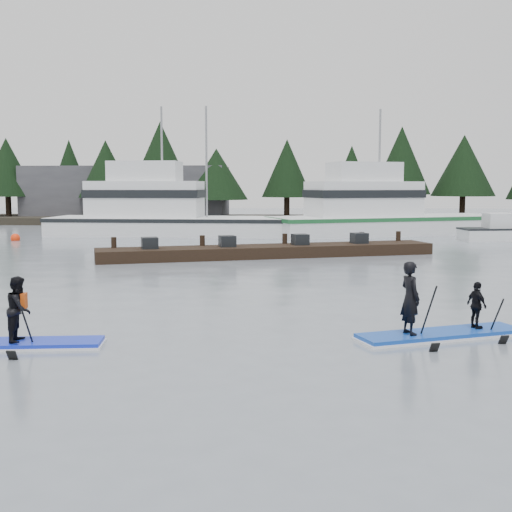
# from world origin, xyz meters

# --- Properties ---
(ground) EXTENTS (160.00, 160.00, 0.00)m
(ground) POSITION_xyz_m (0.00, 0.00, 0.00)
(ground) COLOR slate
(ground) RESTS_ON ground
(far_shore) EXTENTS (70.00, 8.00, 0.60)m
(far_shore) POSITION_xyz_m (0.00, 42.00, 0.30)
(far_shore) COLOR #2D281E
(far_shore) RESTS_ON ground
(treeline) EXTENTS (60.00, 4.00, 8.00)m
(treeline) POSITION_xyz_m (0.00, 42.00, 0.00)
(treeline) COLOR black
(treeline) RESTS_ON ground
(waterfront_building) EXTENTS (18.00, 6.00, 5.00)m
(waterfront_building) POSITION_xyz_m (-14.00, 44.00, 2.50)
(waterfront_building) COLOR #4C4C51
(waterfront_building) RESTS_ON ground
(fishing_boat_large) EXTENTS (16.52, 5.00, 9.40)m
(fishing_boat_large) POSITION_xyz_m (-7.22, 28.31, 0.70)
(fishing_boat_large) COLOR white
(fishing_boat_large) RESTS_ON ground
(fishing_boat_medium) EXTENTS (16.57, 10.10, 9.32)m
(fishing_boat_medium) POSITION_xyz_m (7.11, 29.58, 0.68)
(fishing_boat_medium) COLOR white
(fishing_boat_medium) RESTS_ON ground
(floating_dock) EXTENTS (15.56, 7.04, 0.52)m
(floating_dock) POSITION_xyz_m (0.05, 15.67, 0.26)
(floating_dock) COLOR black
(floating_dock) RESTS_ON ground
(buoy_a) EXTENTS (0.55, 0.55, 0.55)m
(buoy_a) POSITION_xyz_m (-15.48, 23.47, 0.00)
(buoy_a) COLOR #F6320C
(buoy_a) RESTS_ON ground
(buoy_c) EXTENTS (0.56, 0.56, 0.56)m
(buoy_c) POSITION_xyz_m (14.52, 27.91, 0.00)
(buoy_c) COLOR #F6320C
(buoy_c) RESTS_ON ground
(paddleboard_solo) EXTENTS (3.35, 1.24, 1.89)m
(paddleboard_solo) POSITION_xyz_m (-4.40, -1.28, 0.49)
(paddleboard_solo) COLOR #152CCA
(paddleboard_solo) RESTS_ON ground
(paddleboard_duo) EXTENTS (3.84, 2.25, 2.22)m
(paddleboard_duo) POSITION_xyz_m (4.28, 0.01, 0.47)
(paddleboard_duo) COLOR #1241AC
(paddleboard_duo) RESTS_ON ground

